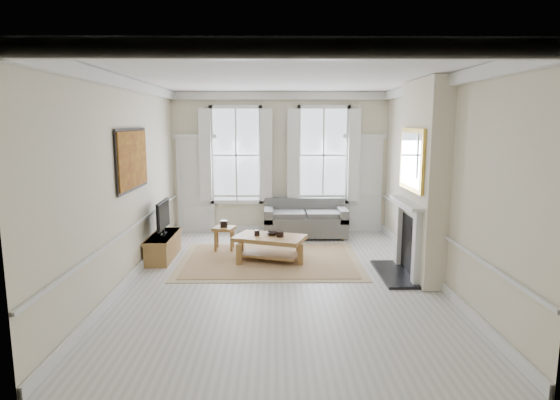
{
  "coord_description": "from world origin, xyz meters",
  "views": [
    {
      "loc": [
        -0.12,
        -7.74,
        2.67
      ],
      "look_at": [
        -0.02,
        0.84,
        1.25
      ],
      "focal_mm": 30.0,
      "sensor_mm": 36.0,
      "label": 1
    }
  ],
  "objects_px": {
    "coffee_table": "(270,240)",
    "tv_stand": "(163,247)",
    "sofa": "(305,221)",
    "side_table": "(224,232)"
  },
  "relations": [
    {
      "from": "coffee_table",
      "to": "tv_stand",
      "type": "distance_m",
      "value": 2.14
    },
    {
      "from": "coffee_table",
      "to": "tv_stand",
      "type": "height_order",
      "value": "coffee_table"
    },
    {
      "from": "sofa",
      "to": "side_table",
      "type": "bearing_deg",
      "value": -145.31
    },
    {
      "from": "tv_stand",
      "to": "coffee_table",
      "type": "bearing_deg",
      "value": -5.37
    },
    {
      "from": "side_table",
      "to": "coffee_table",
      "type": "xyz_separation_m",
      "value": [
        0.97,
        -0.77,
        0.02
      ]
    },
    {
      "from": "side_table",
      "to": "coffee_table",
      "type": "height_order",
      "value": "side_table"
    },
    {
      "from": "coffee_table",
      "to": "tv_stand",
      "type": "relative_size",
      "value": 1.12
    },
    {
      "from": "sofa",
      "to": "coffee_table",
      "type": "xyz_separation_m",
      "value": [
        -0.82,
        -2.01,
        0.05
      ]
    },
    {
      "from": "sofa",
      "to": "side_table",
      "type": "xyz_separation_m",
      "value": [
        -1.79,
        -1.24,
        0.03
      ]
    },
    {
      "from": "sofa",
      "to": "tv_stand",
      "type": "distance_m",
      "value": 3.46
    }
  ]
}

